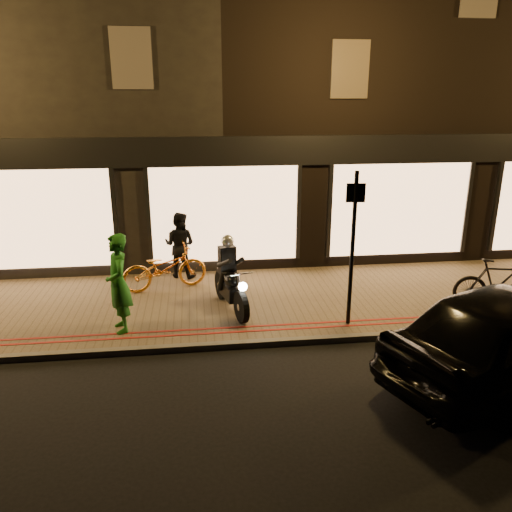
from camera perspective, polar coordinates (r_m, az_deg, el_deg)
The scene contains 11 objects.
ground at distance 9.26m, azimuth -1.78°, elevation -10.56°, with size 90.00×90.00×0.00m, color black.
sidewalk at distance 11.03m, azimuth -2.77°, elevation -5.39°, with size 50.00×4.00×0.12m, color brown.
kerb_stone at distance 9.27m, azimuth -1.81°, elevation -10.09°, with size 50.00×0.14×0.12m, color #59544C.
red_kerb_lines at distance 9.69m, azimuth -2.09°, elevation -8.39°, with size 50.00×0.26×0.01m.
building_row at distance 17.13m, azimuth -4.90°, elevation 17.19°, with size 48.00×10.11×8.50m.
motorcycle at distance 10.37m, azimuth -2.97°, elevation -2.92°, with size 0.72×1.91×1.59m.
sign_post at distance 9.53m, azimuth 11.01°, elevation 1.63°, with size 0.35×0.09×3.00m.
bicycle_gold at distance 11.67m, azimuth -10.40°, elevation -1.35°, with size 0.68×1.95×1.02m, color orange.
bicycle_dark at distance 11.59m, azimuth 25.93°, elevation -2.89°, with size 0.51×1.79×1.08m, color black.
person_green at distance 9.65m, azimuth -15.45°, elevation -3.04°, with size 0.69×0.45×1.90m, color #1E6A1C.
person_dark at distance 12.34m, azimuth -8.71°, elevation 1.26°, with size 0.79×0.62×1.63m, color black.
Camera 1 is at (-0.73, -8.12, 4.38)m, focal length 35.00 mm.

